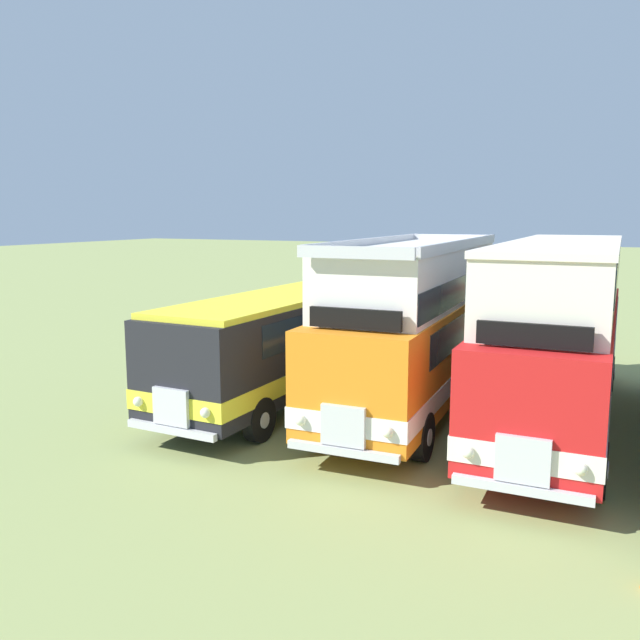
{
  "coord_description": "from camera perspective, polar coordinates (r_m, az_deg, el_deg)",
  "views": [
    {
      "loc": [
        -5.59,
        -16.29,
        5.12
      ],
      "look_at": [
        -13.04,
        -0.33,
        2.29
      ],
      "focal_mm": 36.9,
      "sensor_mm": 36.0,
      "label": 1
    }
  ],
  "objects": [
    {
      "name": "bus_first_in_row",
      "position": [
        18.5,
        -2.27,
        -1.36
      ],
      "size": [
        2.89,
        10.74,
        2.99
      ],
      "color": "black",
      "rests_on": "ground"
    },
    {
      "name": "bus_second_in_row",
      "position": [
        17.13,
        8.17,
        -0.26
      ],
      "size": [
        2.8,
        9.89,
        4.52
      ],
      "color": "orange",
      "rests_on": "ground"
    },
    {
      "name": "bus_third_in_row",
      "position": [
        17.0,
        20.04,
        -0.38
      ],
      "size": [
        2.68,
        11.69,
        4.49
      ],
      "color": "red",
      "rests_on": "ground"
    }
  ]
}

